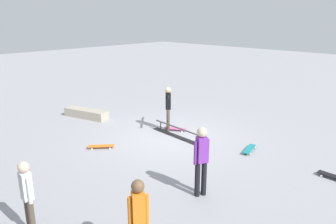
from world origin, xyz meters
name	(u,v)px	position (x,y,z in m)	size (l,w,h in m)	color
ground_plane	(170,137)	(0.00, 0.00, 0.00)	(60.00, 60.00, 0.00)	#9E9EA3
grind_rail	(178,133)	(-0.21, -0.17, 0.15)	(2.46, 0.43, 0.35)	black
skate_ledge	(86,113)	(3.98, 0.74, 0.17)	(1.93, 0.49, 0.33)	#B2A893
skater_main	(168,106)	(0.51, -0.43, 0.92)	(0.95, 0.96, 1.59)	brown
skateboard_main	(175,129)	(0.32, -0.59, 0.07)	(0.80, 0.56, 0.09)	#E05993
bystander_white_shirt	(27,195)	(-1.67, 5.54, 0.84)	(0.34, 0.20, 1.50)	brown
bystander_purple_shirt	(201,158)	(-3.07, 2.24, 0.93)	(0.27, 0.37, 1.65)	black
bystander_orange_shirt	(139,218)	(-3.69, 4.62, 0.87)	(0.26, 0.33, 1.54)	brown
loose_skateboard_teal	(249,149)	(-2.57, -0.79, 0.07)	(0.40, 0.82, 0.09)	teal
loose_skateboard_black	(334,177)	(-5.03, -0.70, 0.07)	(0.81, 0.28, 0.09)	black
loose_skateboard_orange	(101,146)	(0.87, 2.20, 0.07)	(0.67, 0.74, 0.09)	orange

